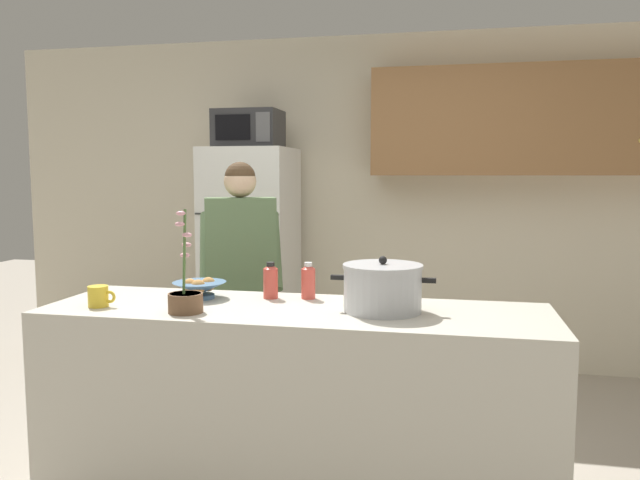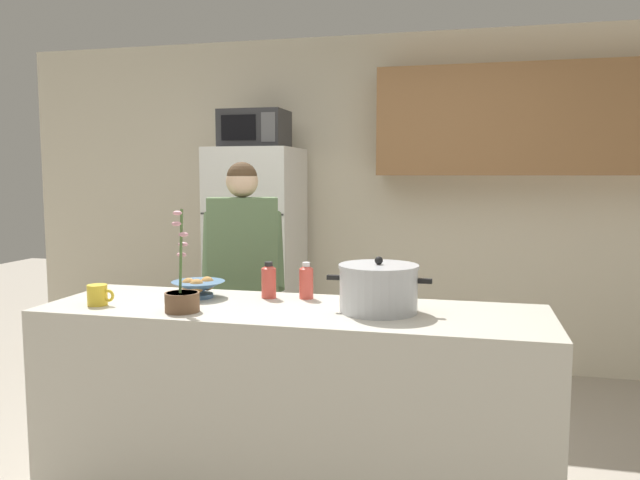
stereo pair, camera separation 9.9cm
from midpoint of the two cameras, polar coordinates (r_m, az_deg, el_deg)
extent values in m
cube|color=beige|center=(4.97, 3.58, 3.56)|extent=(6.00, 0.12, 2.60)
cube|color=olive|center=(4.73, 18.01, 10.44)|extent=(2.21, 0.34, 0.78)
cube|color=beige|center=(2.91, -3.31, -15.20)|extent=(2.27, 0.68, 0.92)
cube|color=white|center=(4.77, -7.00, -1.91)|extent=(0.64, 0.64, 1.72)
cube|color=#333333|center=(4.42, -8.41, 2.38)|extent=(0.63, 0.01, 0.01)
cylinder|color=#B2B2B7|center=(4.40, -6.28, -3.70)|extent=(0.02, 0.02, 0.77)
cube|color=#2D2D30|center=(4.71, -7.23, 10.17)|extent=(0.48, 0.36, 0.28)
cube|color=black|center=(4.56, -8.72, 10.29)|extent=(0.26, 0.01, 0.18)
cube|color=#59595B|center=(4.49, -5.95, 10.40)|extent=(0.11, 0.01, 0.21)
cylinder|color=black|center=(3.76, -6.86, -11.46)|extent=(0.11, 0.11, 0.77)
cylinder|color=black|center=(3.76, -9.05, -11.50)|extent=(0.11, 0.11, 0.77)
cube|color=#59724C|center=(3.61, -8.11, -0.94)|extent=(0.45, 0.33, 0.61)
sphere|color=beige|center=(3.58, -8.21, 5.41)|extent=(0.19, 0.19, 0.19)
sphere|color=#4C3823|center=(3.58, -8.21, 5.78)|extent=(0.18, 0.18, 0.18)
cylinder|color=#59724C|center=(3.74, -5.04, -0.98)|extent=(0.20, 0.37, 0.47)
cylinder|color=#59724C|center=(3.74, -11.21, -1.07)|extent=(0.20, 0.37, 0.47)
cylinder|color=silver|center=(2.69, 4.78, -4.62)|extent=(0.34, 0.34, 0.19)
cylinder|color=silver|center=(2.68, 4.80, -2.43)|extent=(0.35, 0.35, 0.02)
sphere|color=black|center=(2.67, 4.80, -1.88)|extent=(0.04, 0.04, 0.04)
cube|color=black|center=(2.72, 0.61, -3.48)|extent=(0.06, 0.02, 0.02)
cube|color=black|center=(2.67, 9.04, -3.73)|extent=(0.06, 0.02, 0.02)
cylinder|color=yellow|center=(2.98, -20.78, -4.91)|extent=(0.09, 0.09, 0.10)
torus|color=yellow|center=(2.95, -19.84, -4.98)|extent=(0.06, 0.01, 0.06)
cylinder|color=#4C7299|center=(3.05, -12.01, -5.13)|extent=(0.14, 0.14, 0.02)
cone|color=#4C7299|center=(3.04, -12.02, -4.39)|extent=(0.26, 0.26, 0.06)
sphere|color=tan|center=(3.03, -12.90, -4.16)|extent=(0.07, 0.07, 0.07)
sphere|color=tan|center=(3.05, -11.23, -4.04)|extent=(0.07, 0.07, 0.07)
sphere|color=tan|center=(2.99, -12.15, -4.27)|extent=(0.07, 0.07, 0.07)
cylinder|color=#D84C3F|center=(2.99, -5.55, -4.03)|extent=(0.07, 0.07, 0.14)
cone|color=#D84C3F|center=(2.97, -5.56, -2.45)|extent=(0.07, 0.07, 0.02)
cylinder|color=#262626|center=(2.97, -5.57, -2.25)|extent=(0.04, 0.04, 0.02)
cylinder|color=#D84C3F|center=(2.97, -2.05, -4.08)|extent=(0.07, 0.07, 0.15)
cone|color=#D84C3F|center=(2.95, -2.05, -2.48)|extent=(0.07, 0.07, 0.02)
cylinder|color=white|center=(2.95, -2.05, -2.27)|extent=(0.04, 0.04, 0.02)
cylinder|color=brown|center=(2.74, -13.37, -5.70)|extent=(0.15, 0.15, 0.09)
cylinder|color=#38281E|center=(2.74, -13.39, -4.91)|extent=(0.14, 0.14, 0.01)
cylinder|color=#4C7238|center=(2.71, -13.49, -1.05)|extent=(0.01, 0.05, 0.36)
ellipsoid|color=pink|center=(2.73, -13.45, -1.39)|extent=(0.04, 0.03, 0.02)
ellipsoid|color=pink|center=(2.72, -13.30, -0.43)|extent=(0.04, 0.03, 0.02)
ellipsoid|color=pink|center=(2.69, -13.26, 0.47)|extent=(0.04, 0.03, 0.02)
ellipsoid|color=pink|center=(2.70, -13.90, 1.44)|extent=(0.04, 0.03, 0.02)
ellipsoid|color=pink|center=(2.71, -13.79, 2.42)|extent=(0.04, 0.03, 0.02)
camera|label=1|loc=(0.05, -90.86, -0.09)|focal=34.51mm
camera|label=2|loc=(0.05, 89.14, 0.09)|focal=34.51mm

